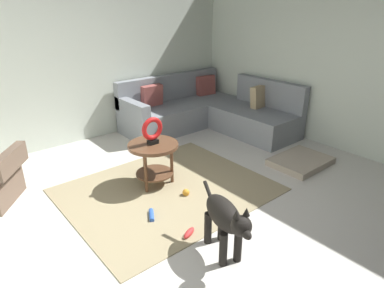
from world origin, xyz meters
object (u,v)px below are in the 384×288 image
object	(u,v)px
dog	(226,218)
dog_toy_bone	(189,233)
dog_toy_ball	(186,192)
side_table	(153,153)
torus_sculpture	(152,130)
sectional_couch	(208,112)
dog_toy_rope	(151,215)
dog_bed_mat	(301,161)

from	to	relation	value
dog	dog_toy_bone	size ratio (longest dim) A/B	4.56
dog_toy_ball	dog_toy_bone	bearing A→B (deg)	-126.64
side_table	torus_sculpture	size ratio (longest dim) A/B	1.84
sectional_couch	side_table	world-z (taller)	sectional_couch
dog	dog_toy_ball	world-z (taller)	dog
side_table	dog	size ratio (longest dim) A/B	0.73
torus_sculpture	dog_toy_ball	size ratio (longest dim) A/B	3.92
dog	dog_toy_bone	world-z (taller)	dog
side_table	dog	distance (m)	1.47
dog	dog_toy_rope	distance (m)	0.97
side_table	dog_bed_mat	size ratio (longest dim) A/B	0.75
dog_bed_mat	dog_toy_rope	xyz separation A→B (m)	(-2.29, 0.28, -0.02)
sectional_couch	dog	size ratio (longest dim) A/B	2.74
dog_toy_rope	dog_toy_bone	world-z (taller)	dog_toy_bone
dog_bed_mat	dog_toy_ball	distance (m)	1.78
side_table	dog_toy_ball	world-z (taller)	side_table
torus_sculpture	dog_bed_mat	bearing A→B (deg)	-24.29
dog	dog_toy_rope	bearing A→B (deg)	-59.93
dog_toy_ball	dog_toy_rope	bearing A→B (deg)	-169.28
torus_sculpture	sectional_couch	bearing A→B (deg)	30.28
side_table	torus_sculpture	xyz separation A→B (m)	(-0.00, 0.00, 0.29)
sectional_couch	dog_toy_bone	bearing A→B (deg)	-135.60
dog_toy_ball	dog_toy_bone	world-z (taller)	dog_toy_ball
sectional_couch	dog_toy_bone	size ratio (longest dim) A/B	12.50
dog_toy_rope	dog_toy_bone	distance (m)	0.50
dog	dog_toy_bone	bearing A→B (deg)	-61.12
torus_sculpture	dog_toy_rope	size ratio (longest dim) A/B	1.71
dog_bed_mat	dog_toy_bone	world-z (taller)	dog_bed_mat
sectional_couch	torus_sculpture	bearing A→B (deg)	-149.72
dog_toy_ball	dog_bed_mat	bearing A→B (deg)	-12.30
torus_sculpture	dog_toy_bone	distance (m)	1.29
dog_bed_mat	dog_toy_ball	world-z (taller)	dog_bed_mat
torus_sculpture	dog_toy_ball	xyz separation A→B (m)	(0.12, -0.46, -0.67)
side_table	dog_toy_bone	world-z (taller)	side_table
dog	torus_sculpture	bearing A→B (deg)	-81.24
dog_bed_mat	dog	world-z (taller)	dog
torus_sculpture	dog_toy_rope	world-z (taller)	torus_sculpture
dog_toy_rope	side_table	bearing A→B (deg)	53.07
torus_sculpture	dog_toy_bone	xyz separation A→B (m)	(-0.31, -1.05, -0.68)
dog_bed_mat	dog_toy_ball	xyz separation A→B (m)	(-1.74, 0.38, -0.00)
sectional_couch	dog_bed_mat	size ratio (longest dim) A/B	2.81
side_table	dog_toy_bone	size ratio (longest dim) A/B	3.33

